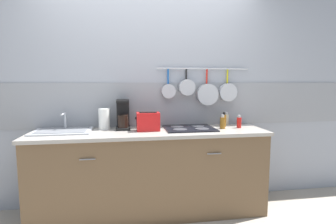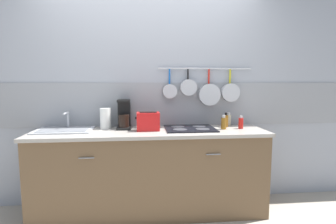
{
  "view_description": "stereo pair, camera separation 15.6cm",
  "coord_description": "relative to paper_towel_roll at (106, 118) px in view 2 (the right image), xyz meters",
  "views": [
    {
      "loc": [
        -0.24,
        -2.68,
        1.41
      ],
      "look_at": [
        0.19,
        0.0,
        1.09
      ],
      "focal_mm": 28.0,
      "sensor_mm": 36.0,
      "label": 1
    },
    {
      "loc": [
        -0.09,
        -2.7,
        1.41
      ],
      "look_at": [
        0.19,
        0.0,
        1.09
      ],
      "focal_mm": 28.0,
      "sensor_mm": 36.0,
      "label": 2
    }
  ],
  "objects": [
    {
      "name": "ground_plane",
      "position": [
        0.48,
        -0.17,
        -1.01
      ],
      "size": [
        12.0,
        12.0,
        0.0
      ],
      "primitive_type": "plane",
      "color": "#9E9384"
    },
    {
      "name": "wall_back",
      "position": [
        0.48,
        0.16,
        0.26
      ],
      "size": [
        7.2,
        0.16,
        2.6
      ],
      "color": "#999EA8",
      "rests_on": "ground_plane"
    },
    {
      "name": "cabinet_base",
      "position": [
        0.48,
        -0.17,
        -0.58
      ],
      "size": [
        2.4,
        0.57,
        0.86
      ],
      "color": "brown",
      "rests_on": "ground_plane"
    },
    {
      "name": "countertop",
      "position": [
        0.48,
        -0.17,
        -0.13
      ],
      "size": [
        2.44,
        0.59,
        0.03
      ],
      "color": "#A59E93",
      "rests_on": "cabinet_base"
    },
    {
      "name": "sink_basin",
      "position": [
        -0.41,
        -0.09,
        -0.1
      ],
      "size": [
        0.58,
        0.39,
        0.18
      ],
      "color": "#B7BABF",
      "rests_on": "countertop"
    },
    {
      "name": "paper_towel_roll",
      "position": [
        0.0,
        0.0,
        0.0
      ],
      "size": [
        0.12,
        0.12,
        0.22
      ],
      "color": "white",
      "rests_on": "countertop"
    },
    {
      "name": "coffee_maker",
      "position": [
        0.2,
        0.0,
        0.02
      ],
      "size": [
        0.15,
        0.22,
        0.32
      ],
      "color": "black",
      "rests_on": "countertop"
    },
    {
      "name": "toaster",
      "position": [
        0.46,
        -0.16,
        -0.02
      ],
      "size": [
        0.25,
        0.15,
        0.19
      ],
      "color": "red",
      "rests_on": "countertop"
    },
    {
      "name": "cooktop",
      "position": [
        0.91,
        -0.12,
        -0.11
      ],
      "size": [
        0.53,
        0.45,
        0.01
      ],
      "color": "black",
      "rests_on": "countertop"
    },
    {
      "name": "bottle_dish_soap",
      "position": [
        1.27,
        -0.17,
        -0.04
      ],
      "size": [
        0.06,
        0.06,
        0.15
      ],
      "color": "#8C5919",
      "rests_on": "countertop"
    },
    {
      "name": "bottle_cooking_wine",
      "position": [
        1.33,
        -0.04,
        -0.04
      ],
      "size": [
        0.05,
        0.05,
        0.16
      ],
      "color": "#8C5919",
      "rests_on": "countertop"
    },
    {
      "name": "bottle_sesame_oil",
      "position": [
        1.4,
        0.06,
        -0.04
      ],
      "size": [
        0.06,
        0.06,
        0.15
      ],
      "color": "#BFB799",
      "rests_on": "countertop"
    },
    {
      "name": "bottle_vinegar",
      "position": [
        1.47,
        -0.15,
        -0.05
      ],
      "size": [
        0.05,
        0.05,
        0.14
      ],
      "color": "red",
      "rests_on": "countertop"
    }
  ]
}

